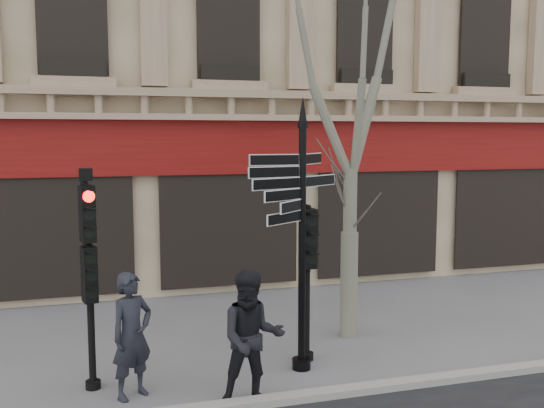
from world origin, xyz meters
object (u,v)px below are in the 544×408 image
(traffic_signal_main, at_px, (89,252))
(traffic_signal_secondary, at_px, (307,255))
(plane_tree, at_px, (352,44))
(pedestrian_a, at_px, (132,335))
(pedestrian_b, at_px, (252,338))
(fingerpost, at_px, (302,189))

(traffic_signal_main, bearing_deg, traffic_signal_secondary, -10.93)
(traffic_signal_secondary, relative_size, plane_tree, 0.34)
(traffic_signal_main, height_order, plane_tree, plane_tree)
(plane_tree, distance_m, pedestrian_a, 6.42)
(plane_tree, relative_size, pedestrian_b, 4.00)
(traffic_signal_secondary, xyz_separation_m, pedestrian_b, (-1.34, -1.43, -0.86))
(traffic_signal_main, height_order, pedestrian_b, traffic_signal_main)
(pedestrian_a, relative_size, pedestrian_b, 0.96)
(pedestrian_a, distance_m, pedestrian_b, 1.80)
(traffic_signal_main, relative_size, plane_tree, 0.43)
(pedestrian_a, bearing_deg, fingerpost, -25.55)
(fingerpost, relative_size, plane_tree, 0.57)
(fingerpost, distance_m, traffic_signal_main, 3.46)
(traffic_signal_secondary, relative_size, pedestrian_b, 1.34)
(traffic_signal_secondary, distance_m, pedestrian_a, 3.19)
(traffic_signal_secondary, bearing_deg, fingerpost, -121.08)
(traffic_signal_main, bearing_deg, pedestrian_a, -53.79)
(fingerpost, xyz_separation_m, traffic_signal_main, (-3.34, 0.16, -0.88))
(fingerpost, bearing_deg, traffic_signal_main, 153.64)
(fingerpost, relative_size, pedestrian_b, 2.28)
(traffic_signal_main, distance_m, traffic_signal_secondary, 3.57)
(traffic_signal_secondary, xyz_separation_m, plane_tree, (1.20, 0.94, 3.69))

